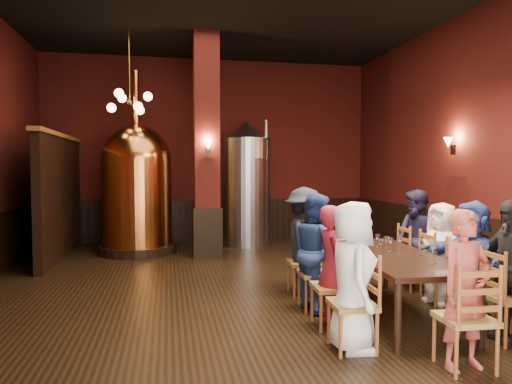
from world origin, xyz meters
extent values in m
plane|color=black|center=(0.00, 0.00, 0.00)|extent=(10.00, 10.00, 0.00)
cube|color=#45110E|center=(0.00, 5.00, 2.25)|extent=(8.00, 0.02, 4.50)
cube|color=#45110E|center=(0.00, -5.00, 2.25)|extent=(8.00, 0.02, 4.50)
cube|color=#45110E|center=(4.00, 0.00, 2.25)|extent=(0.02, 10.00, 4.50)
cube|color=black|center=(3.96, 0.00, 0.50)|extent=(0.08, 9.90, 1.00)
cube|color=black|center=(0.00, 4.96, 0.50)|extent=(7.90, 0.08, 1.00)
cube|color=#45110E|center=(-0.30, 2.80, 2.25)|extent=(0.58, 0.58, 4.50)
cube|color=black|center=(-3.20, 3.20, 1.20)|extent=(0.22, 3.50, 2.40)
cube|color=black|center=(1.60, -1.37, 0.72)|extent=(1.13, 2.45, 0.06)
cylinder|color=black|center=(1.10, -2.49, 0.34)|extent=(0.07, 0.07, 0.69)
cylinder|color=black|center=(1.98, -2.53, 0.34)|extent=(0.07, 0.07, 0.69)
cylinder|color=black|center=(1.22, -0.21, 0.34)|extent=(0.07, 0.07, 0.69)
cylinder|color=black|center=(2.10, -0.26, 0.34)|extent=(0.07, 0.07, 0.69)
imported|color=white|center=(0.70, -2.32, 0.74)|extent=(0.59, 0.79, 1.47)
imported|color=maroon|center=(0.73, -1.65, 0.69)|extent=(0.34, 0.51, 1.38)
imported|color=navy|center=(0.77, -1.00, 0.74)|extent=(0.44, 0.76, 1.49)
imported|color=black|center=(0.81, -0.33, 0.76)|extent=(0.73, 1.07, 1.53)
imported|color=black|center=(2.39, -2.42, 0.74)|extent=(0.40, 0.88, 1.48)
imported|color=#2D4388|center=(2.43, -1.75, 0.71)|extent=(0.57, 1.36, 1.42)
imported|color=white|center=(2.47, -1.09, 0.67)|extent=(0.59, 0.75, 1.34)
imported|color=#1D1933|center=(2.50, -0.42, 0.74)|extent=(0.46, 0.77, 1.48)
imported|color=#AD4539|center=(1.51, -2.92, 0.72)|extent=(0.57, 0.42, 1.43)
cylinder|color=black|center=(-1.72, 3.44, 0.09)|extent=(1.62, 1.62, 0.18)
cylinder|color=orange|center=(-1.72, 3.44, 1.08)|extent=(1.89, 1.89, 1.80)
sphere|color=orange|center=(-1.72, 3.44, 1.98)|extent=(1.44, 1.44, 1.44)
cylinder|color=orange|center=(-1.72, 3.44, 3.24)|extent=(0.14, 0.14, 1.17)
cylinder|color=#B2B2B7|center=(0.72, 4.00, 1.24)|extent=(1.53, 1.53, 2.48)
cone|color=#B2B2B7|center=(0.72, 4.00, 2.68)|extent=(1.19, 1.19, 0.40)
cylinder|color=#B2B2B7|center=(1.11, 3.60, 1.49)|extent=(0.08, 0.08, 2.78)
cylinder|color=white|center=(1.49, -0.36, 0.84)|extent=(0.10, 0.10, 0.18)
camera|label=1|loc=(-1.08, -6.49, 1.80)|focal=32.00mm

